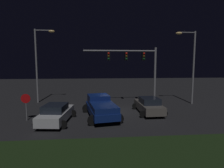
{
  "coord_description": "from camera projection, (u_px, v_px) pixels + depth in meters",
  "views": [
    {
      "loc": [
        -1.66,
        -17.55,
        4.68
      ],
      "look_at": [
        -0.01,
        1.96,
        2.49
      ],
      "focal_mm": 29.44,
      "sensor_mm": 36.0,
      "label": 1
    }
  ],
  "objects": [
    {
      "name": "ground_plane",
      "position": [
        114.0,
        111.0,
        18.04
      ],
      "size": [
        80.0,
        80.0,
        0.0
      ],
      "primitive_type": "plane",
      "color": "black"
    },
    {
      "name": "grass_median",
      "position": [
        132.0,
        161.0,
        8.78
      ],
      "size": [
        25.19,
        5.48,
        0.1
      ],
      "primitive_type": "cube",
      "color": "black",
      "rests_on": "ground_plane"
    },
    {
      "name": "pickup_truck",
      "position": [
        101.0,
        106.0,
        16.08
      ],
      "size": [
        3.49,
        5.66,
        1.8
      ],
      "rotation": [
        0.0,
        0.0,
        1.74
      ],
      "color": "navy",
      "rests_on": "ground_plane"
    },
    {
      "name": "car_sedan",
      "position": [
        149.0,
        105.0,
        17.36
      ],
      "size": [
        2.55,
        4.44,
        1.51
      ],
      "rotation": [
        0.0,
        0.0,
        1.59
      ],
      "color": "#514C47",
      "rests_on": "ground_plane"
    },
    {
      "name": "car_sedan_far",
      "position": [
        56.0,
        113.0,
        14.54
      ],
      "size": [
        2.8,
        4.57,
        1.51
      ],
      "rotation": [
        0.0,
        0.0,
        1.46
      ],
      "color": "#B7B7BC",
      "rests_on": "ground_plane"
    },
    {
      "name": "traffic_signal_gantry",
      "position": [
        134.0,
        62.0,
        20.87
      ],
      "size": [
        8.32,
        0.56,
        6.5
      ],
      "color": "slate",
      "rests_on": "ground_plane"
    },
    {
      "name": "street_lamp_left",
      "position": [
        40.0,
        58.0,
        21.61
      ],
      "size": [
        2.34,
        0.44,
        8.67
      ],
      "color": "slate",
      "rests_on": "ground_plane"
    },
    {
      "name": "street_lamp_right",
      "position": [
        190.0,
        59.0,
        20.89
      ],
      "size": [
        2.34,
        0.44,
        8.29
      ],
      "color": "slate",
      "rests_on": "ground_plane"
    },
    {
      "name": "stop_sign",
      "position": [
        26.0,
        102.0,
        14.95
      ],
      "size": [
        0.76,
        0.08,
        2.23
      ],
      "color": "slate",
      "rests_on": "ground_plane"
    }
  ]
}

